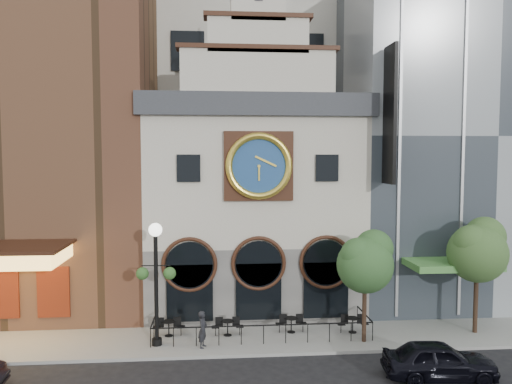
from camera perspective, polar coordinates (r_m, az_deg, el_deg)
The scene contains 16 objects.
ground at distance 23.71m, azimuth 1.17°, elevation -18.34°, with size 120.00×120.00×0.00m, color black.
sidewalk at distance 26.00m, azimuth 0.58°, elevation -16.10°, with size 44.00×5.00×0.15m, color gray.
clock_building at distance 29.81m, azimuth -0.36°, elevation -0.46°, with size 12.60×8.78×18.65m.
theater_building at distance 33.71m, azimuth -23.64°, elevation 9.79°, with size 14.00×15.60×25.00m.
retail_building at distance 35.29m, azimuth 20.99°, elevation 5.58°, with size 14.00×14.40×20.00m.
office_tower at distance 43.28m, azimuth -1.68°, elevation 18.72°, with size 20.00×16.00×40.00m, color beige.
cafe_railing at distance 25.83m, azimuth 0.58°, elevation -15.01°, with size 10.60×2.60×0.90m, color black, non-canonical shape.
bistro_0 at distance 25.95m, azimuth -9.94°, elevation -14.94°, with size 1.58×0.68×0.90m.
bistro_1 at distance 25.69m, azimuth -3.26°, elevation -15.08°, with size 1.58×0.68×0.90m.
bistro_2 at distance 26.14m, azimuth 4.05°, elevation -14.75°, with size 1.58×0.68×0.90m.
bistro_3 at distance 26.52m, azimuth 10.99°, elevation -14.53°, with size 1.58×0.68×0.90m.
car_right at distance 22.65m, azimuth 20.22°, elevation -17.60°, with size 1.82×4.52×1.54m, color black.
pedestrian at distance 24.20m, azimuth -6.09°, elevation -15.33°, with size 0.63×0.41×1.72m, color black.
lamppost at distance 24.04m, azimuth -11.37°, elevation -8.74°, with size 1.86×0.66×5.81m.
tree_left at distance 24.57m, azimuth 12.45°, elevation -7.63°, with size 2.80×2.69×5.39m.
tree_right at distance 27.52m, azimuth 24.03°, elevation -5.91°, with size 3.04×2.93×5.85m.
Camera 1 is at (-2.28, -21.81, 9.03)m, focal length 35.00 mm.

